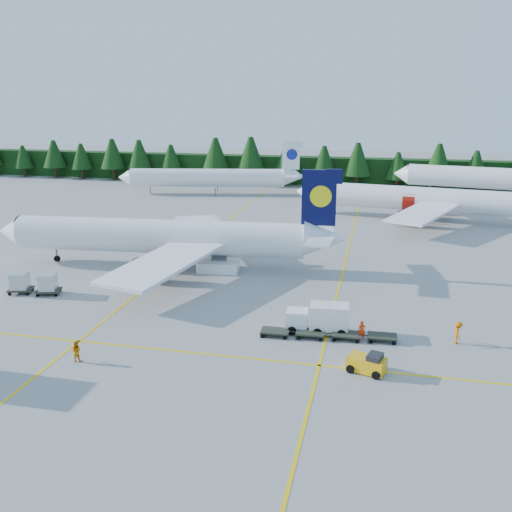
% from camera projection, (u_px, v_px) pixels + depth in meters
% --- Properties ---
extents(ground, '(320.00, 320.00, 0.00)m').
position_uv_depth(ground, '(259.00, 328.00, 49.99)').
color(ground, '#979691').
rests_on(ground, ground).
extents(taxi_stripe_a, '(0.25, 120.00, 0.01)m').
position_uv_depth(taxi_stripe_a, '(184.00, 256.00, 71.67)').
color(taxi_stripe_a, yellow).
rests_on(taxi_stripe_a, ground).
extents(taxi_stripe_b, '(0.25, 120.00, 0.01)m').
position_uv_depth(taxi_stripe_b, '(344.00, 267.00, 67.49)').
color(taxi_stripe_b, yellow).
rests_on(taxi_stripe_b, ground).
extents(taxi_stripe_cross, '(80.00, 0.25, 0.01)m').
position_uv_depth(taxi_stripe_cross, '(242.00, 358.00, 44.36)').
color(taxi_stripe_cross, yellow).
rests_on(taxi_stripe_cross, ground).
extents(treeline_hedge, '(220.00, 4.00, 6.00)m').
position_uv_depth(treeline_hedge, '(338.00, 171.00, 126.04)').
color(treeline_hedge, black).
rests_on(treeline_hedge, ground).
extents(airliner_navy, '(40.39, 33.13, 11.74)m').
position_uv_depth(airliner_navy, '(153.00, 237.00, 66.94)').
color(airliner_navy, white).
rests_on(airliner_navy, ground).
extents(airliner_red, '(38.29, 31.30, 11.17)m').
position_uv_depth(airliner_red, '(406.00, 198.00, 91.91)').
color(airliner_red, white).
rests_on(airliner_red, ground).
extents(airliner_far_left, '(36.13, 9.85, 10.60)m').
position_uv_depth(airliner_far_left, '(202.00, 177.00, 114.67)').
color(airliner_far_left, white).
rests_on(airliner_far_left, ground).
extents(airliner_far_right, '(42.00, 10.26, 12.27)m').
position_uv_depth(airliner_far_right, '(497.00, 178.00, 110.02)').
color(airliner_far_right, white).
rests_on(airliner_far_right, ground).
extents(airstairs, '(4.93, 6.69, 4.22)m').
position_uv_depth(airstairs, '(219.00, 263.00, 65.66)').
color(airstairs, white).
rests_on(airstairs, ground).
extents(service_truck, '(5.40, 2.29, 2.55)m').
position_uv_depth(service_truck, '(318.00, 318.00, 48.77)').
color(service_truck, white).
rests_on(service_truck, ground).
extents(baggage_tug, '(3.05, 2.21, 1.47)m').
position_uv_depth(baggage_tug, '(368.00, 363.00, 41.90)').
color(baggage_tug, '#F1AD0D').
rests_on(baggage_tug, ground).
extents(dolly_train, '(11.30, 2.44, 0.14)m').
position_uv_depth(dolly_train, '(328.00, 333.00, 47.75)').
color(dolly_train, '#2C3225').
rests_on(dolly_train, ground).
extents(uld_pair, '(5.73, 2.66, 1.80)m').
position_uv_depth(uld_pair, '(34.00, 282.00, 58.13)').
color(uld_pair, '#2C3225').
rests_on(uld_pair, ground).
extents(crew_a, '(0.68, 0.52, 1.69)m').
position_uv_depth(crew_a, '(362.00, 331.00, 47.28)').
color(crew_a, '#FF3205').
rests_on(crew_a, ground).
extents(crew_b, '(0.88, 0.72, 1.67)m').
position_uv_depth(crew_b, '(76.00, 351.00, 43.59)').
color(crew_b, orange).
rests_on(crew_b, ground).
extents(crew_c, '(0.56, 0.80, 1.89)m').
position_uv_depth(crew_c, '(458.00, 333.00, 46.63)').
color(crew_c, '#DD5F04').
rests_on(crew_c, ground).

